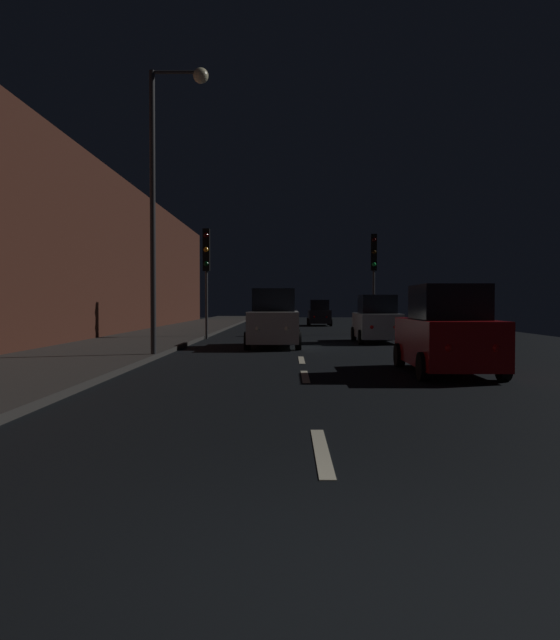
# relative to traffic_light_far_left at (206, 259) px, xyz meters

# --- Properties ---
(ground) EXTENTS (25.16, 84.00, 0.02)m
(ground) POSITION_rel_traffic_light_far_left_xyz_m (4.08, 0.66, -3.63)
(ground) COLOR black
(sidewalk_left) EXTENTS (4.40, 84.00, 0.15)m
(sidewalk_left) POSITION_rel_traffic_light_far_left_xyz_m (-2.30, 0.66, -3.55)
(sidewalk_left) COLOR #33302D
(sidewalk_left) RESTS_ON ground
(building_facade_left) EXTENTS (0.80, 63.00, 7.84)m
(building_facade_left) POSITION_rel_traffic_light_far_left_xyz_m (-4.90, -2.84, 0.30)
(building_facade_left) COLOR #472319
(building_facade_left) RESTS_ON ground
(lane_centerline) EXTENTS (0.16, 33.72, 0.01)m
(lane_centerline) POSITION_rel_traffic_light_far_left_xyz_m (4.08, -5.08, -3.62)
(lane_centerline) COLOR beige
(lane_centerline) RESTS_ON ground
(traffic_light_far_left) EXTENTS (0.32, 0.46, 4.97)m
(traffic_light_far_left) POSITION_rel_traffic_light_far_left_xyz_m (0.00, 0.00, 0.00)
(traffic_light_far_left) COLOR #38383A
(traffic_light_far_left) RESTS_ON ground
(traffic_light_far_right) EXTENTS (0.34, 0.47, 5.23)m
(traffic_light_far_right) POSITION_rel_traffic_light_far_left_xyz_m (8.16, 4.51, 0.21)
(traffic_light_far_right) COLOR #38383A
(traffic_light_far_right) RESTS_ON ground
(streetlamp_overhead) EXTENTS (1.70, 0.44, 8.35)m
(streetlamp_overhead) POSITION_rel_traffic_light_far_left_xyz_m (0.21, -9.90, 1.79)
(streetlamp_overhead) COLOR #2D2D30
(streetlamp_overhead) RESTS_ON ground
(car_approaching_headlights) EXTENTS (1.97, 4.28, 2.15)m
(car_approaching_headlights) POSITION_rel_traffic_light_far_left_xyz_m (3.16, -4.90, -2.64)
(car_approaching_headlights) COLOR silver
(car_approaching_headlights) RESTS_ON ground
(car_parked_right_far) EXTENTS (1.80, 3.89, 1.96)m
(car_parked_right_far) POSITION_rel_traffic_light_far_left_xyz_m (7.36, -2.10, -2.73)
(car_parked_right_far) COLOR #A5A8AD
(car_parked_right_far) RESTS_ON ground
(car_parked_right_near) EXTENTS (1.87, 4.06, 2.04)m
(car_parked_right_near) POSITION_rel_traffic_light_far_left_xyz_m (7.36, -13.38, -2.69)
(car_parked_right_near) COLOR maroon
(car_parked_right_near) RESTS_ON ground
(car_distant_taillights) EXTENTS (1.71, 3.70, 1.86)m
(car_distant_taillights) POSITION_rel_traffic_light_far_left_xyz_m (5.91, 16.65, -2.77)
(car_distant_taillights) COLOR black
(car_distant_taillights) RESTS_ON ground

